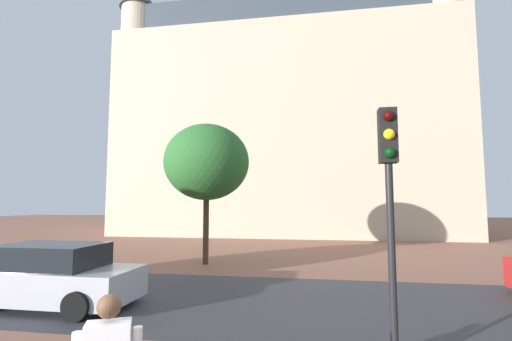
# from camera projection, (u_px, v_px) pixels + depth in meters

# --- Properties ---
(ground_plane) EXTENTS (120.00, 120.00, 0.00)m
(ground_plane) POSITION_uv_depth(u_px,v_px,m) (248.00, 281.00, 11.93)
(ground_plane) COLOR #93604C
(street_asphalt_strip) EXTENTS (120.00, 6.05, 0.00)m
(street_asphalt_strip) POSITION_uv_depth(u_px,v_px,m) (232.00, 300.00, 9.57)
(street_asphalt_strip) COLOR #38383D
(street_asphalt_strip) RESTS_ON ground_plane
(landmark_building) EXTENTS (27.69, 14.55, 32.20)m
(landmark_building) POSITION_uv_depth(u_px,v_px,m) (288.00, 124.00, 33.42)
(landmark_building) COLOR beige
(landmark_building) RESTS_ON ground_plane
(car_silver) EXTENTS (4.42, 2.09, 1.53)m
(car_silver) POSITION_uv_depth(u_px,v_px,m) (49.00, 276.00, 9.05)
(car_silver) COLOR #B2B2BC
(car_silver) RESTS_ON ground_plane
(traffic_light_pole) EXTENTS (0.28, 0.34, 4.12)m
(traffic_light_pole) POSITION_uv_depth(u_px,v_px,m) (389.00, 183.00, 5.76)
(traffic_light_pole) COLOR black
(traffic_light_pole) RESTS_ON ground_plane
(tree_curb_far) EXTENTS (3.69, 3.69, 6.02)m
(tree_curb_far) POSITION_uv_depth(u_px,v_px,m) (207.00, 162.00, 15.59)
(tree_curb_far) COLOR #4C3823
(tree_curb_far) RESTS_ON ground_plane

